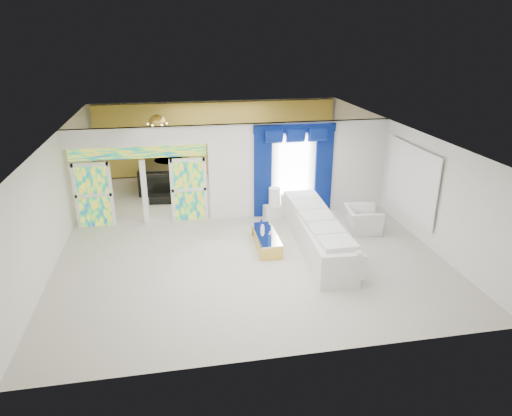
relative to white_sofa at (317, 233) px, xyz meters
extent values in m
plane|color=#B7AF9E|center=(-1.91, 1.69, -0.43)|extent=(12.00, 12.00, 0.00)
cube|color=white|center=(0.24, 2.69, 1.07)|extent=(5.70, 0.18, 3.00)
cube|color=white|center=(-4.76, 2.69, 2.29)|extent=(4.30, 0.18, 0.55)
cube|color=#994C3F|center=(-6.18, 2.69, 0.57)|extent=(0.95, 0.04, 2.00)
cube|color=#994C3F|center=(-3.33, 2.69, 0.57)|extent=(0.95, 0.04, 2.00)
cube|color=#994C3F|center=(-4.76, 2.69, 1.82)|extent=(4.00, 0.05, 0.35)
cube|color=white|center=(-0.01, 2.59, 1.02)|extent=(1.00, 0.02, 2.30)
cube|color=#030A40|center=(-1.01, 2.56, 0.97)|extent=(0.55, 0.10, 2.80)
cube|color=#030A40|center=(0.99, 2.56, 0.97)|extent=(0.55, 0.10, 2.80)
cube|color=#030A40|center=(-0.01, 2.56, 2.39)|extent=(2.60, 0.12, 0.25)
cube|color=white|center=(3.03, 0.69, 1.12)|extent=(0.04, 2.70, 1.90)
cube|color=#B08F2A|center=(-1.91, 7.59, 1.07)|extent=(9.70, 0.12, 2.90)
cube|color=silver|center=(0.00, 0.00, 0.00)|extent=(1.20, 4.57, 0.86)
cube|color=gold|center=(-1.35, 0.30, -0.24)|extent=(0.65, 1.72, 0.38)
cube|color=silver|center=(-0.37, 2.34, -0.22)|extent=(1.31, 0.53, 0.42)
cylinder|color=silver|center=(-0.67, 2.34, 0.28)|extent=(0.36, 0.36, 0.58)
imported|color=silver|center=(1.72, 0.87, -0.07)|extent=(1.10, 1.22, 0.71)
cube|color=black|center=(-4.23, 5.96, 0.05)|extent=(1.65, 2.05, 0.97)
cube|color=black|center=(-4.23, 4.36, -0.29)|extent=(0.87, 0.41, 0.28)
cube|color=tan|center=(-6.32, 4.00, -0.07)|extent=(0.57, 0.53, 0.73)
sphere|color=gold|center=(-4.21, 5.09, 2.22)|extent=(0.60, 0.60, 0.60)
cylinder|color=navy|center=(-1.38, -0.28, 0.04)|extent=(0.09, 0.09, 0.20)
cylinder|color=white|center=(-1.41, 0.55, 0.01)|extent=(0.11, 0.11, 0.13)
cylinder|color=navy|center=(-1.40, 0.79, 0.04)|extent=(0.08, 0.08, 0.20)
cylinder|color=white|center=(-1.29, 0.06, 0.01)|extent=(0.10, 0.10, 0.12)
camera|label=1|loc=(-3.73, -11.02, 5.21)|focal=32.22mm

